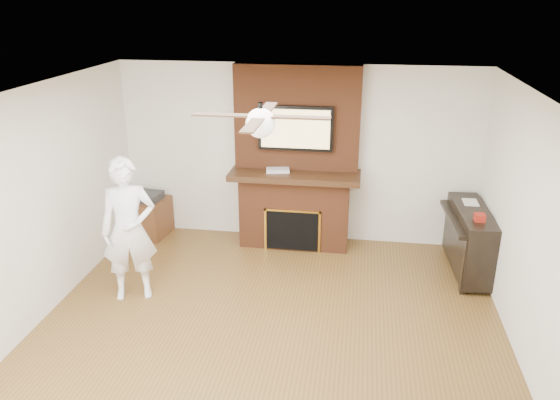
# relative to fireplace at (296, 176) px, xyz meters

# --- Properties ---
(room_shell) EXTENTS (5.36, 5.86, 2.86)m
(room_shell) POSITION_rel_fireplace_xyz_m (0.00, -2.55, 0.25)
(room_shell) COLOR brown
(room_shell) RESTS_ON ground
(fireplace) EXTENTS (1.78, 0.64, 2.50)m
(fireplace) POSITION_rel_fireplace_xyz_m (0.00, 0.00, 0.00)
(fireplace) COLOR brown
(fireplace) RESTS_ON ground
(tv) EXTENTS (1.00, 0.08, 0.60)m
(tv) POSITION_rel_fireplace_xyz_m (0.00, -0.05, 0.68)
(tv) COLOR black
(tv) RESTS_ON fireplace
(ceiling_fan) EXTENTS (1.21, 1.21, 0.31)m
(ceiling_fan) POSITION_rel_fireplace_xyz_m (-0.00, -2.55, 1.34)
(ceiling_fan) COLOR black
(ceiling_fan) RESTS_ON room_shell
(person) EXTENTS (0.72, 0.60, 1.69)m
(person) POSITION_rel_fireplace_xyz_m (-1.69, -1.76, -0.15)
(person) COLOR white
(person) RESTS_ON ground
(side_table) EXTENTS (0.64, 0.64, 0.65)m
(side_table) POSITION_rel_fireplace_xyz_m (-2.19, -0.07, -0.69)
(side_table) COLOR #542F18
(side_table) RESTS_ON ground
(piano) EXTENTS (0.55, 1.32, 0.94)m
(piano) POSITION_rel_fireplace_xyz_m (2.29, -0.55, -0.54)
(piano) COLOR black
(piano) RESTS_ON ground
(cable_box) EXTENTS (0.34, 0.23, 0.04)m
(cable_box) POSITION_rel_fireplace_xyz_m (-0.23, -0.10, 0.11)
(cable_box) COLOR silver
(cable_box) RESTS_ON fireplace
(candle_orange) EXTENTS (0.06, 0.06, 0.11)m
(candle_orange) POSITION_rel_fireplace_xyz_m (-0.14, -0.18, -0.94)
(candle_orange) COLOR #C13F16
(candle_orange) RESTS_ON ground
(candle_green) EXTENTS (0.06, 0.06, 0.08)m
(candle_green) POSITION_rel_fireplace_xyz_m (-0.05, -0.25, -0.96)
(candle_green) COLOR #326E2C
(candle_green) RESTS_ON ground
(candle_cream) EXTENTS (0.08, 0.08, 0.11)m
(candle_cream) POSITION_rel_fireplace_xyz_m (0.13, -0.21, -0.94)
(candle_cream) COLOR beige
(candle_cream) RESTS_ON ground
(candle_blue) EXTENTS (0.06, 0.06, 0.09)m
(candle_blue) POSITION_rel_fireplace_xyz_m (0.29, -0.18, -0.95)
(candle_blue) COLOR #374EA6
(candle_blue) RESTS_ON ground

